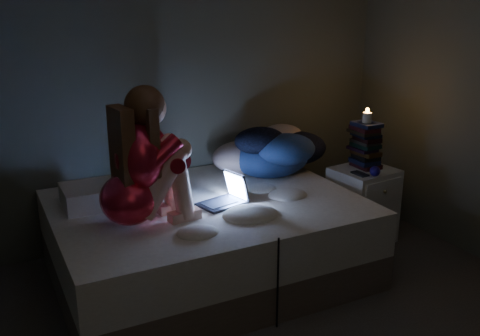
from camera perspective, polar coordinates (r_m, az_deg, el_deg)
wall_back at (r=4.28m, az=-6.20°, el=9.59°), size 3.60×0.02×2.60m
bed at (r=3.78m, az=-3.55°, el=-7.55°), size 2.05×1.53×0.56m
pillow at (r=3.71m, az=-14.77°, el=-2.75°), size 0.49×0.35×0.14m
woman at (r=3.18m, az=-12.10°, el=0.90°), size 0.57×0.41×0.86m
laptop at (r=3.56m, az=-2.02°, el=-2.32°), size 0.36×0.29×0.22m
clothes_pile at (r=4.22m, az=3.27°, el=2.12°), size 0.73×0.61×0.41m
nightstand at (r=4.42m, az=12.99°, el=-3.87°), size 0.50×0.45×0.61m
book_stack at (r=4.33m, az=13.27°, el=2.42°), size 0.19×0.25×0.37m
candle at (r=4.28m, az=13.47°, el=5.30°), size 0.07×0.07×0.08m
phone at (r=4.18m, az=12.52°, el=-0.58°), size 0.08×0.14×0.01m
blue_orb at (r=4.15m, az=14.02°, el=-0.34°), size 0.08×0.08×0.08m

